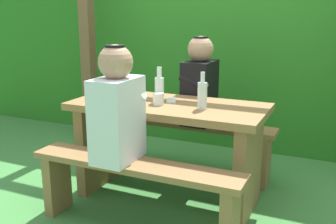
{
  "coord_description": "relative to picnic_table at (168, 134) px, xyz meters",
  "views": [
    {
      "loc": [
        1.13,
        -2.49,
        1.36
      ],
      "look_at": [
        0.0,
        0.0,
        0.67
      ],
      "focal_mm": 41.79,
      "sensor_mm": 36.0,
      "label": 1
    }
  ],
  "objects": [
    {
      "name": "ground_plane",
      "position": [
        0.0,
        0.0,
        -0.5
      ],
      "size": [
        12.0,
        12.0,
        0.0
      ],
      "primitive_type": "plane",
      "color": "#41823F"
    },
    {
      "name": "hedge_backdrop",
      "position": [
        0.0,
        1.71,
        0.64
      ],
      "size": [
        6.4,
        0.85,
        2.27
      ],
      "primitive_type": "cube",
      "color": "#297620",
      "rests_on": "ground_plane"
    },
    {
      "name": "pergola_post_left",
      "position": [
        -1.35,
        0.94,
        0.63
      ],
      "size": [
        0.12,
        0.12,
        2.26
      ],
      "primitive_type": "cube",
      "color": "brown",
      "rests_on": "ground_plane"
    },
    {
      "name": "picnic_table",
      "position": [
        0.0,
        0.0,
        0.0
      ],
      "size": [
        1.4,
        0.64,
        0.73
      ],
      "color": "olive",
      "rests_on": "ground_plane"
    },
    {
      "name": "bench_near",
      "position": [
        0.0,
        -0.51,
        -0.17
      ],
      "size": [
        1.4,
        0.24,
        0.46
      ],
      "color": "olive",
      "rests_on": "ground_plane"
    },
    {
      "name": "bench_far",
      "position": [
        0.0,
        0.51,
        -0.17
      ],
      "size": [
        1.4,
        0.24,
        0.46
      ],
      "color": "olive",
      "rests_on": "ground_plane"
    },
    {
      "name": "person_white_shirt",
      "position": [
        -0.11,
        -0.5,
        0.3
      ],
      "size": [
        0.25,
        0.35,
        0.72
      ],
      "color": "silver",
      "rests_on": "bench_near"
    },
    {
      "name": "person_black_coat",
      "position": [
        0.06,
        0.5,
        0.3
      ],
      "size": [
        0.25,
        0.35,
        0.72
      ],
      "color": "black",
      "rests_on": "bench_far"
    },
    {
      "name": "drinking_glass",
      "position": [
        -0.04,
        -0.07,
        0.28
      ],
      "size": [
        0.08,
        0.08,
        0.08
      ],
      "primitive_type": "cylinder",
      "color": "silver",
      "rests_on": "picnic_table"
    },
    {
      "name": "bottle_left",
      "position": [
        0.28,
        -0.06,
        0.33
      ],
      "size": [
        0.07,
        0.07,
        0.25
      ],
      "color": "silver",
      "rests_on": "picnic_table"
    },
    {
      "name": "bottle_right",
      "position": [
        -0.08,
        0.02,
        0.34
      ],
      "size": [
        0.07,
        0.07,
        0.26
      ],
      "color": "silver",
      "rests_on": "picnic_table"
    },
    {
      "name": "cell_phone",
      "position": [
        -0.01,
        0.08,
        0.24
      ],
      "size": [
        0.12,
        0.16,
        0.01
      ],
      "primitive_type": "cube",
      "rotation": [
        0.0,
        0.0,
        0.42
      ],
      "color": "silver",
      "rests_on": "picnic_table"
    }
  ]
}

